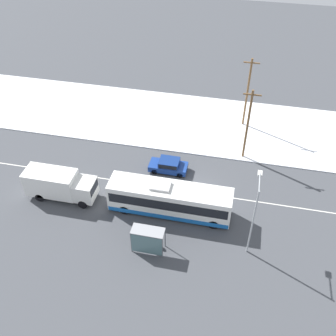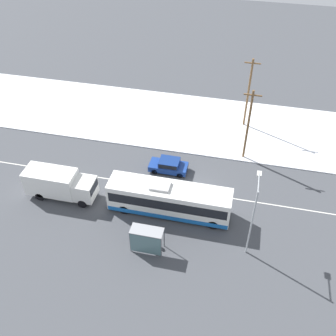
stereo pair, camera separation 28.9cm
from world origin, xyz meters
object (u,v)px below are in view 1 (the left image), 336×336
object	(u,v)px
utility_pole_snowlot	(247,92)
utility_pole_roadside	(248,124)
bus_shelter	(147,239)
streetlamp	(255,210)
box_truck	(59,184)
city_bus	(170,199)
pedestrian_at_stop	(149,233)
sedan_car	(169,165)

from	to	relation	value
utility_pole_snowlot	utility_pole_roadside	bearing A→B (deg)	-85.94
bus_shelter	streetlamp	size ratio (longest dim) A/B	0.38
utility_pole_roadside	utility_pole_snowlot	bearing A→B (deg)	94.06
box_truck	bus_shelter	xyz separation A→B (m)	(9.99, -4.68, 0.03)
utility_pole_roadside	utility_pole_snowlot	distance (m)	6.32
box_truck	utility_pole_roadside	world-z (taller)	utility_pole_roadside
city_bus	pedestrian_at_stop	distance (m)	3.99
sedan_car	utility_pole_roadside	xyz separation A→B (m)	(7.52, 4.03, 3.58)
box_truck	sedan_car	xyz separation A→B (m)	(9.51, 5.98, -0.86)
box_truck	bus_shelter	size ratio (longest dim) A/B	2.48
utility_pole_snowlot	city_bus	bearing A→B (deg)	-109.62
sedan_car	utility_pole_roadside	size ratio (longest dim) A/B	0.48
pedestrian_at_stop	streetlamp	xyz separation A→B (m)	(8.50, 1.20, 3.49)
streetlamp	sedan_car	bearing A→B (deg)	136.48
city_bus	pedestrian_at_stop	xyz separation A→B (m)	(-1.05, -3.81, -0.53)
streetlamp	utility_pole_snowlot	xyz separation A→B (m)	(-1.72, 18.68, -0.05)
pedestrian_at_stop	utility_pole_snowlot	distance (m)	21.28
streetlamp	utility_pole_roadside	bearing A→B (deg)	95.86
box_truck	sedan_car	size ratio (longest dim) A/B	1.71
sedan_car	city_bus	bearing A→B (deg)	103.17
bus_shelter	city_bus	bearing A→B (deg)	80.03
box_truck	streetlamp	distance (m)	18.68
city_bus	utility_pole_snowlot	xyz separation A→B (m)	(5.73, 16.07, 2.91)
bus_shelter	utility_pole_snowlot	xyz separation A→B (m)	(6.59, 21.00, 2.85)
box_truck	bus_shelter	world-z (taller)	box_truck
pedestrian_at_stop	streetlamp	world-z (taller)	streetlamp
streetlamp	utility_pole_snowlot	world-z (taller)	utility_pole_snowlot
city_bus	sedan_car	distance (m)	5.95
city_bus	streetlamp	bearing A→B (deg)	-19.32
sedan_car	utility_pole_roadside	world-z (taller)	utility_pole_roadside
bus_shelter	utility_pole_roadside	xyz separation A→B (m)	(7.04, 14.69, 2.69)
streetlamp	utility_pole_roadside	distance (m)	12.44
box_truck	pedestrian_at_stop	distance (m)	10.45
sedan_car	utility_pole_snowlot	xyz separation A→B (m)	(7.07, 10.33, 3.74)
city_bus	utility_pole_roadside	world-z (taller)	utility_pole_roadside
sedan_car	bus_shelter	distance (m)	10.71
bus_shelter	box_truck	bearing A→B (deg)	154.88
box_truck	streetlamp	size ratio (longest dim) A/B	0.95
bus_shelter	streetlamp	xyz separation A→B (m)	(8.31, 2.32, 2.91)
utility_pole_roadside	city_bus	bearing A→B (deg)	-122.31
pedestrian_at_stop	bus_shelter	size ratio (longest dim) A/B	0.64
box_truck	utility_pole_snowlot	world-z (taller)	utility_pole_snowlot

